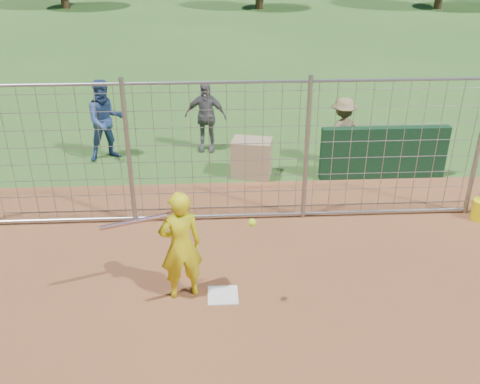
{
  "coord_description": "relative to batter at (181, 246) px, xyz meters",
  "views": [
    {
      "loc": [
        -0.09,
        -6.34,
        4.76
      ],
      "look_at": [
        0.3,
        0.8,
        1.15
      ],
      "focal_mm": 40.0,
      "sensor_mm": 36.0,
      "label": 1
    }
  ],
  "objects": [
    {
      "name": "ground",
      "position": [
        0.56,
        0.13,
        -0.82
      ],
      "size": [
        100.0,
        100.0,
        0.0
      ],
      "primitive_type": "plane",
      "color": "#2D591E",
      "rests_on": "ground"
    },
    {
      "name": "home_plate",
      "position": [
        0.56,
        -0.07,
        -0.81
      ],
      "size": [
        0.43,
        0.43,
        0.02
      ],
      "primitive_type": "cube",
      "color": "silver",
      "rests_on": "ground"
    },
    {
      "name": "dugout_wall",
      "position": [
        3.96,
        3.73,
        -0.27
      ],
      "size": [
        2.6,
        0.2,
        1.1
      ],
      "primitive_type": "cube",
      "color": "#11381E",
      "rests_on": "ground"
    },
    {
      "name": "batter",
      "position": [
        0.0,
        0.0,
        0.0
      ],
      "size": [
        0.68,
        0.53,
        1.64
      ],
      "primitive_type": "imported",
      "rotation": [
        0.0,
        0.0,
        3.41
      ],
      "color": "#D0C612",
      "rests_on": "ground"
    },
    {
      "name": "bystander_a",
      "position": [
        -1.85,
        5.06,
        0.08
      ],
      "size": [
        1.07,
        0.97,
        1.8
      ],
      "primitive_type": "imported",
      "rotation": [
        0.0,
        0.0,
        0.4
      ],
      "color": "navy",
      "rests_on": "ground"
    },
    {
      "name": "bystander_b",
      "position": [
        0.32,
        5.43,
        -0.0
      ],
      "size": [
        1.01,
        0.56,
        1.63
      ],
      "primitive_type": "imported",
      "rotation": [
        0.0,
        0.0,
        -0.18
      ],
      "color": "#5D5C61",
      "rests_on": "ground"
    },
    {
      "name": "bystander_c",
      "position": [
        3.26,
        4.46,
        -0.07
      ],
      "size": [
        1.11,
        0.87,
        1.5
      ],
      "primitive_type": "imported",
      "rotation": [
        0.0,
        0.0,
        3.51
      ],
      "color": "olive",
      "rests_on": "ground"
    },
    {
      "name": "equipment_bin",
      "position": [
        1.27,
        3.96,
        -0.42
      ],
      "size": [
        0.9,
        0.71,
        0.8
      ],
      "primitive_type": "cube",
      "rotation": [
        0.0,
        0.0,
        -0.22
      ],
      "color": "tan",
      "rests_on": "ground"
    },
    {
      "name": "equipment_in_play",
      "position": [
        -0.21,
        -0.26,
        0.53
      ],
      "size": [
        1.98,
        0.45,
        0.16
      ],
      "color": "silver",
      "rests_on": "ground"
    },
    {
      "name": "backstop_fence",
      "position": [
        0.56,
        2.13,
        0.44
      ],
      "size": [
        9.08,
        0.08,
        2.6
      ],
      "color": "gray",
      "rests_on": "ground"
    }
  ]
}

